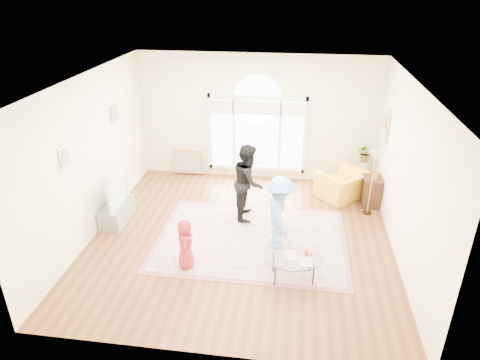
# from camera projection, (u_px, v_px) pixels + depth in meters

# --- Properties ---
(ground) EXTENTS (6.00, 6.00, 0.00)m
(ground) POSITION_uv_depth(u_px,v_px,m) (241.00, 238.00, 8.71)
(ground) COLOR #593316
(ground) RESTS_ON ground
(room_shell) EXTENTS (6.00, 6.00, 6.00)m
(room_shell) POSITION_uv_depth(u_px,v_px,m) (257.00, 122.00, 10.56)
(room_shell) COLOR #FFF2CB
(room_shell) RESTS_ON ground
(area_rug) EXTENTS (3.60, 2.60, 0.02)m
(area_rug) POSITION_uv_depth(u_px,v_px,m) (251.00, 239.00, 8.65)
(area_rug) COLOR beige
(area_rug) RESTS_ON ground
(rug_border) EXTENTS (3.80, 2.80, 0.01)m
(rug_border) POSITION_uv_depth(u_px,v_px,m) (251.00, 239.00, 8.65)
(rug_border) COLOR #9A5863
(rug_border) RESTS_ON ground
(tv_console) EXTENTS (0.45, 1.00, 0.42)m
(tv_console) POSITION_uv_depth(u_px,v_px,m) (117.00, 212.00, 9.23)
(tv_console) COLOR gray
(tv_console) RESTS_ON ground
(television) EXTENTS (0.17, 1.01, 0.58)m
(television) POSITION_uv_depth(u_px,v_px,m) (114.00, 192.00, 9.02)
(television) COLOR black
(television) RESTS_ON tv_console
(coffee_table) EXTENTS (1.11, 0.80, 0.54)m
(coffee_table) POSITION_uv_depth(u_px,v_px,m) (294.00, 260.00, 7.37)
(coffee_table) COLOR silver
(coffee_table) RESTS_ON ground
(armchair) EXTENTS (1.41, 1.41, 0.69)m
(armchair) POSITION_uv_depth(u_px,v_px,m) (342.00, 185.00, 10.15)
(armchair) COLOR gold
(armchair) RESTS_ON ground
(side_cabinet) EXTENTS (0.40, 0.50, 0.70)m
(side_cabinet) POSITION_uv_depth(u_px,v_px,m) (371.00, 191.00, 9.82)
(side_cabinet) COLOR black
(side_cabinet) RESTS_ON ground
(floor_lamp) EXTENTS (0.31, 0.31, 1.51)m
(floor_lamp) POSITION_uv_depth(u_px,v_px,m) (375.00, 161.00, 9.07)
(floor_lamp) COLOR black
(floor_lamp) RESTS_ON ground
(plant_pedestal) EXTENTS (0.20, 0.20, 0.70)m
(plant_pedestal) POSITION_uv_depth(u_px,v_px,m) (363.00, 174.00, 10.67)
(plant_pedestal) COLOR white
(plant_pedestal) RESTS_ON ground
(potted_plant) EXTENTS (0.41, 0.36, 0.45)m
(potted_plant) POSITION_uv_depth(u_px,v_px,m) (366.00, 153.00, 10.42)
(potted_plant) COLOR #33722D
(potted_plant) RESTS_ON plant_pedestal
(leaning_picture) EXTENTS (0.80, 0.14, 0.62)m
(leaning_picture) POSITION_uv_depth(u_px,v_px,m) (188.00, 174.00, 11.53)
(leaning_picture) COLOR tan
(leaning_picture) RESTS_ON ground
(child_red) EXTENTS (0.40, 0.52, 0.96)m
(child_red) POSITION_uv_depth(u_px,v_px,m) (185.00, 244.00, 7.64)
(child_red) COLOR #AC2330
(child_red) RESTS_ON area_rug
(child_black) EXTENTS (0.68, 0.84, 1.67)m
(child_black) POSITION_uv_depth(u_px,v_px,m) (248.00, 182.00, 9.13)
(child_black) COLOR black
(child_black) RESTS_ON area_rug
(child_pink) EXTENTS (0.50, 0.76, 1.21)m
(child_pink) POSITION_uv_depth(u_px,v_px,m) (278.00, 205.00, 8.66)
(child_pink) COLOR pink
(child_pink) RESTS_ON area_rug
(child_blue) EXTENTS (0.77, 1.06, 1.47)m
(child_blue) POSITION_uv_depth(u_px,v_px,m) (279.00, 213.00, 8.12)
(child_blue) COLOR #70B0F0
(child_blue) RESTS_ON area_rug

